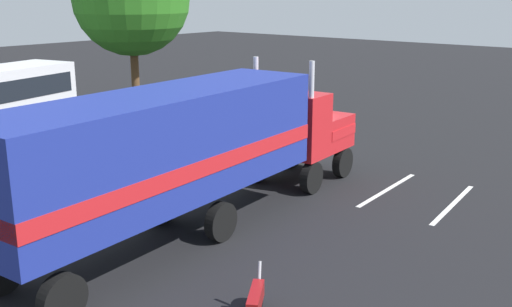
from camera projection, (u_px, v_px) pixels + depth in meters
ground_plane at (288, 178)px, 22.26m from camera, size 120.00×120.00×0.00m
lane_stripe_near at (387, 190)px, 20.90m from camera, size 4.40×0.38×0.01m
lane_stripe_mid at (453, 204)px, 19.47m from camera, size 4.39×0.63×0.01m
semi_truck at (191, 145)px, 16.71m from camera, size 14.33×3.96×4.50m
person_bystander at (129, 188)px, 18.23m from camera, size 0.34×0.47×1.63m
motorcycle at (255, 305)px, 12.28m from camera, size 1.84×1.21×1.12m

